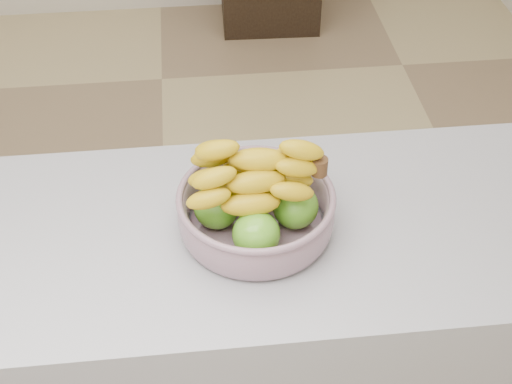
# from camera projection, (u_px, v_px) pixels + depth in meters

# --- Properties ---
(ground) EXTENTS (4.00, 4.00, 0.00)m
(ground) POSITION_uv_depth(u_px,v_px,m) (165.00, 259.00, 2.65)
(ground) COLOR tan
(ground) RESTS_ON ground
(counter) EXTENTS (2.00, 0.60, 0.90)m
(counter) POSITION_uv_depth(u_px,v_px,m) (153.00, 364.00, 1.78)
(counter) COLOR #95949C
(counter) RESTS_ON ground
(fruit_bowl) EXTENTS (0.33, 0.33, 0.21)m
(fruit_bowl) POSITION_uv_depth(u_px,v_px,m) (256.00, 205.00, 1.45)
(fruit_bowl) COLOR #8695A1
(fruit_bowl) RESTS_ON counter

